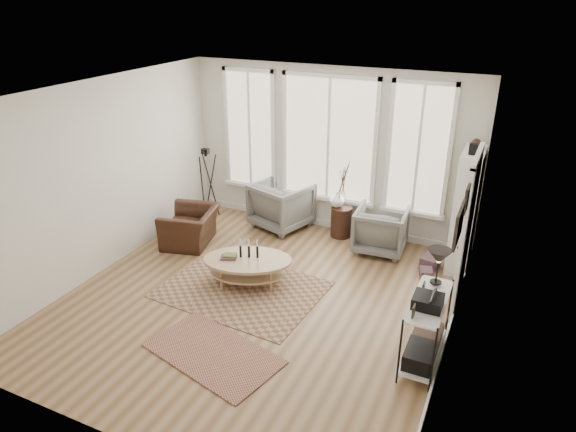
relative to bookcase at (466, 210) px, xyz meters
The scene contains 17 objects.
room 3.30m from the bookcase, 137.70° to the right, with size 5.50×5.54×2.90m.
bay_window 2.57m from the bookcase, 168.63° to the left, with size 4.14×0.12×2.24m.
door 1.10m from the bookcase, 82.91° to the right, with size 0.09×1.06×2.22m.
bookcase is the anchor object (origin of this frame).
low_shelf 2.56m from the bookcase, 91.28° to the right, with size 0.38×1.08×1.30m.
wall_art 2.66m from the bookcase, 86.75° to the right, with size 0.04×0.88×0.44m.
rug_main 3.59m from the bookcase, 143.00° to the right, with size 2.24×1.68×0.01m, color brown.
rug_runner 4.33m from the bookcase, 124.15° to the right, with size 1.63×0.91×0.01m, color maroon.
coffee_table 3.42m from the bookcase, 145.87° to the right, with size 1.52×1.24×0.60m.
armchair_left 3.22m from the bookcase, behind, with size 0.92×0.94×0.86m, color slate.
armchair_right 1.39m from the bookcase, behind, with size 0.82×0.84×0.77m, color slate.
side_table 2.08m from the bookcase, behind, with size 0.37×0.37×1.55m.
vase 2.18m from the bookcase, behind, with size 0.26×0.26×0.27m, color silver.
accent_chair 4.50m from the bookcase, 165.31° to the right, with size 0.83×0.95×0.62m, color #331B11.
tripod_camera 4.68m from the bookcase, behind, with size 0.47×0.47×1.34m.
book_stack_near 0.98m from the bookcase, 144.64° to the right, with size 0.25×0.31×0.20m, color brown.
book_stack_far 1.14m from the bookcase, 122.38° to the right, with size 0.18×0.23×0.15m, color brown.
Camera 1 is at (2.98, -5.42, 4.06)m, focal length 32.00 mm.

